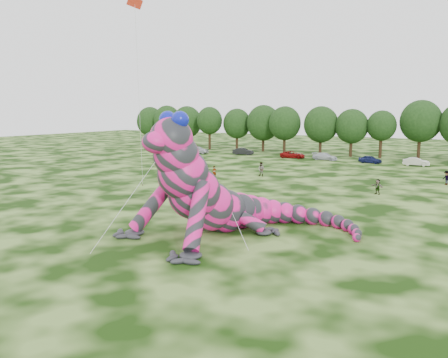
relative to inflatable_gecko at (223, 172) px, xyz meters
name	(u,v)px	position (x,y,z in m)	size (l,w,h in m)	color
ground	(207,231)	(-0.87, -0.74, -4.35)	(240.00, 240.00, 0.00)	#16330A
inflatable_gecko	(223,172)	(0.00, 0.00, 0.00)	(14.64, 17.38, 8.69)	#E4177F
flying_kite	(135,20)	(-14.43, 7.59, 13.10)	(4.17, 5.08, 20.00)	red
tree_0	(150,126)	(-55.42, 58.49, 0.41)	(6.91, 6.22, 9.51)	black
tree_1	(167,126)	(-49.22, 57.31, 0.56)	(6.74, 6.07, 9.81)	black
tree_2	(187,127)	(-43.88, 58.02, 0.48)	(7.04, 6.34, 9.64)	black
tree_3	(210,128)	(-36.58, 56.33, 0.37)	(5.81, 5.23, 9.44)	black
tree_4	(237,129)	(-30.51, 57.97, 0.18)	(6.22, 5.60, 9.06)	black
tree_5	(263,128)	(-23.99, 57.69, 0.55)	(7.16, 6.44, 9.80)	black
tree_6	(285,130)	(-18.42, 55.94, 0.40)	(6.52, 5.86, 9.49)	black
tree_7	(321,131)	(-10.95, 56.06, 0.39)	(6.68, 6.01, 9.48)	black
tree_8	(351,133)	(-5.08, 56.25, 0.13)	(6.14, 5.53, 8.94)	black
tree_9	(381,134)	(0.20, 56.60, -0.01)	(5.27, 4.74, 8.68)	black
tree_10	(420,130)	(6.53, 57.84, 0.91)	(7.09, 6.38, 10.50)	black
car_0	(198,150)	(-33.42, 46.90, -3.60)	(1.77, 4.39, 1.50)	silver
car_1	(243,151)	(-24.23, 49.07, -3.67)	(1.42, 4.07, 1.34)	black
car_2	(293,155)	(-13.57, 48.32, -3.71)	(2.11, 4.57, 1.27)	maroon
car_3	(325,156)	(-7.50, 48.22, -3.71)	(1.79, 4.39, 1.27)	silver
car_4	(370,159)	(0.38, 47.57, -3.71)	(1.50, 3.73, 1.27)	#141B4D
car_5	(416,162)	(7.38, 47.63, -3.70)	(1.38, 3.94, 1.30)	beige
spectator_1	(261,169)	(-8.88, 25.17, -3.40)	(0.92, 0.72, 1.89)	gray
spectator_2	(446,178)	(12.74, 30.20, -3.51)	(1.08, 0.62, 1.67)	gray
spectator_5	(378,187)	(6.95, 20.06, -3.54)	(1.50, 0.48, 1.61)	gray
spectator_0	(214,172)	(-13.41, 20.65, -3.55)	(0.58, 0.38, 1.59)	gray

